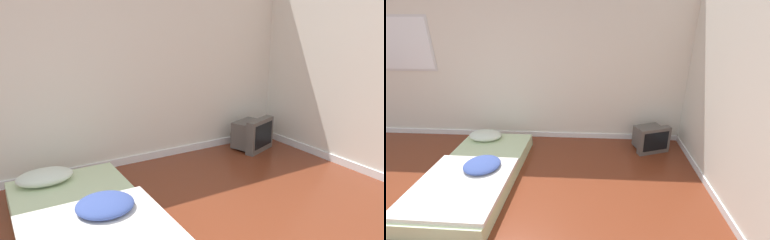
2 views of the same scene
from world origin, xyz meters
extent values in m
cube|color=silver|center=(0.00, 2.96, 1.30)|extent=(8.33, 0.06, 2.60)
cube|color=white|center=(0.00, 2.92, 0.04)|extent=(8.33, 0.02, 0.09)
cube|color=beige|center=(-0.07, 1.61, 0.09)|extent=(1.06, 2.06, 0.19)
ellipsoid|color=silver|center=(-0.24, 2.41, 0.26)|extent=(0.52, 0.35, 0.14)
cube|color=silver|center=(-0.07, 1.22, 0.21)|extent=(1.07, 1.20, 0.05)
ellipsoid|color=#384C93|center=(0.06, 1.56, 0.28)|extent=(0.58, 0.56, 0.11)
cube|color=#56514C|center=(2.38, 2.65, 0.20)|extent=(0.48, 0.39, 0.35)
cube|color=#56514C|center=(2.44, 2.47, 0.22)|extent=(0.52, 0.28, 0.43)
cube|color=black|center=(2.46, 2.42, 0.23)|extent=(0.40, 0.15, 0.31)
camera|label=1|loc=(-0.72, -1.09, 1.70)|focal=35.00mm
camera|label=2|loc=(1.46, -1.17, 2.12)|focal=24.00mm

